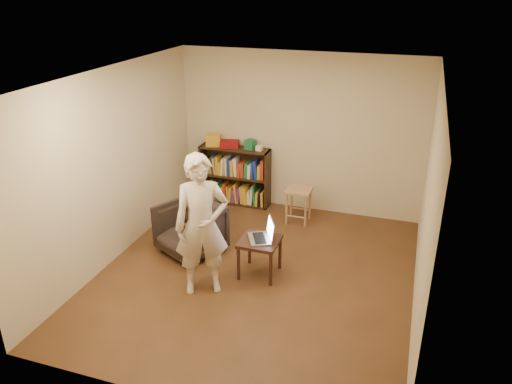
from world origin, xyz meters
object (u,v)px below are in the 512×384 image
(bookshelf, at_px, (235,179))
(side_table, at_px, (260,246))
(stool, at_px, (299,195))
(laptop, at_px, (264,235))
(person, at_px, (202,226))
(armchair, at_px, (190,229))

(bookshelf, bearing_deg, side_table, -61.69)
(stool, relative_size, side_table, 1.11)
(bookshelf, relative_size, side_table, 2.35)
(bookshelf, height_order, laptop, bookshelf)
(stool, relative_size, laptop, 1.22)
(stool, bearing_deg, person, -106.75)
(bookshelf, bearing_deg, armchair, -90.07)
(armchair, bearing_deg, bookshelf, 116.23)
(side_table, bearing_deg, person, -135.19)
(bookshelf, relative_size, laptop, 2.59)
(person, bearing_deg, laptop, 16.30)
(stool, distance_m, armchair, 1.87)
(armchair, relative_size, side_table, 1.56)
(stool, distance_m, person, 2.34)
(side_table, bearing_deg, laptop, 36.52)
(armchair, bearing_deg, laptop, 16.08)
(laptop, bearing_deg, stool, 150.87)
(bookshelf, height_order, side_table, bookshelf)
(armchair, height_order, person, person)
(stool, relative_size, armchair, 0.71)
(stool, bearing_deg, laptop, -92.43)
(armchair, distance_m, laptop, 1.18)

